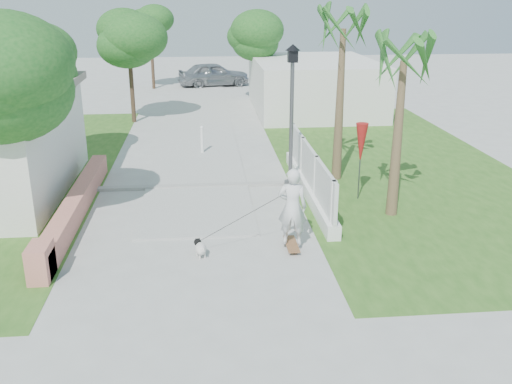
{
  "coord_description": "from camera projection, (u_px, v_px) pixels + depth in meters",
  "views": [
    {
      "loc": [
        0.24,
        -11.16,
        5.84
      ],
      "look_at": [
        1.53,
        2.28,
        1.1
      ],
      "focal_mm": 40.0,
      "sensor_mm": 36.0,
      "label": 1
    }
  ],
  "objects": [
    {
      "name": "skateboarder",
      "position": [
        276.0,
        211.0,
        13.42
      ],
      "size": [
        2.57,
        1.02,
        2.01
      ],
      "rotation": [
        0.0,
        0.0,
        2.92
      ],
      "color": "brown",
      "rests_on": "ground"
    },
    {
      "name": "tree_left_mid",
      "position": [
        26.0,
        68.0,
        18.72
      ],
      "size": [
        3.2,
        3.2,
        4.85
      ],
      "color": "#4C3826",
      "rests_on": "ground"
    },
    {
      "name": "tree_path_far",
      "position": [
        151.0,
        27.0,
        35.29
      ],
      "size": [
        3.2,
        3.2,
        5.17
      ],
      "color": "#4C3826",
      "rests_on": "ground"
    },
    {
      "name": "tree_path_right",
      "position": [
        256.0,
        39.0,
        30.3
      ],
      "size": [
        3.0,
        3.0,
        4.79
      ],
      "color": "#4C3826",
      "rests_on": "ground"
    },
    {
      "name": "building_right",
      "position": [
        313.0,
        85.0,
        29.41
      ],
      "size": [
        6.0,
        8.0,
        2.6
      ],
      "primitive_type": "cube",
      "color": "silver",
      "rests_on": "ground"
    },
    {
      "name": "parked_car",
      "position": [
        214.0,
        74.0,
        37.25
      ],
      "size": [
        4.89,
        2.91,
        1.56
      ],
      "primitive_type": "imported",
      "rotation": [
        0.0,
        0.0,
        1.82
      ],
      "color": "#AAADB2",
      "rests_on": "ground"
    },
    {
      "name": "palm_far",
      "position": [
        343.0,
        39.0,
        17.43
      ],
      "size": [
        1.8,
        1.8,
        5.3
      ],
      "color": "brown",
      "rests_on": "ground"
    },
    {
      "name": "grass_right",
      "position": [
        392.0,
        164.0,
        20.54
      ],
      "size": [
        8.0,
        20.0,
        0.01
      ],
      "primitive_type": "cube",
      "color": "#2D5B1C",
      "rests_on": "ground"
    },
    {
      "name": "lattice_fence",
      "position": [
        309.0,
        178.0,
        17.22
      ],
      "size": [
        0.35,
        7.0,
        1.5
      ],
      "color": "white",
      "rests_on": "ground"
    },
    {
      "name": "curb",
      "position": [
        197.0,
        186.0,
        18.02
      ],
      "size": [
        6.5,
        0.25,
        0.1
      ],
      "primitive_type": "cube",
      "color": "#999993",
      "rests_on": "ground"
    },
    {
      "name": "bollard",
      "position": [
        202.0,
        139.0,
        21.62
      ],
      "size": [
        0.14,
        0.14,
        1.09
      ],
      "color": "white",
      "rests_on": "ground"
    },
    {
      "name": "patio_umbrella",
      "position": [
        361.0,
        144.0,
        16.5
      ],
      "size": [
        0.36,
        0.36,
        2.3
      ],
      "color": "#59595E",
      "rests_on": "ground"
    },
    {
      "name": "palm_near",
      "position": [
        403.0,
        70.0,
        14.58
      ],
      "size": [
        1.8,
        1.8,
        4.7
      ],
      "color": "brown",
      "rests_on": "ground"
    },
    {
      "name": "dog",
      "position": [
        200.0,
        248.0,
        13.27
      ],
      "size": [
        0.39,
        0.57,
        0.41
      ],
      "rotation": [
        0.0,
        0.0,
        0.34
      ],
      "color": "silver",
      "rests_on": "ground"
    },
    {
      "name": "ground",
      "position": [
        196.0,
        276.0,
        12.4
      ],
      "size": [
        90.0,
        90.0,
        0.0
      ],
      "primitive_type": "plane",
      "color": "#B7B7B2",
      "rests_on": "ground"
    },
    {
      "name": "street_lamp",
      "position": [
        292.0,
        113.0,
        17.02
      ],
      "size": [
        0.44,
        0.44,
        4.44
      ],
      "color": "#59595E",
      "rests_on": "ground"
    },
    {
      "name": "path_strip",
      "position": [
        198.0,
        105.0,
        31.17
      ],
      "size": [
        3.2,
        36.0,
        0.06
      ],
      "primitive_type": "cube",
      "color": "#B7B7B2",
      "rests_on": "ground"
    },
    {
      "name": "tree_left_near",
      "position": [
        2.0,
        82.0,
        13.53
      ],
      "size": [
        3.6,
        3.6,
        5.28
      ],
      "color": "#4C3826",
      "rests_on": "ground"
    },
    {
      "name": "pink_wall",
      "position": [
        73.0,
        210.0,
        15.34
      ],
      "size": [
        0.45,
        8.2,
        0.8
      ],
      "color": "tan",
      "rests_on": "ground"
    },
    {
      "name": "tree_path_left",
      "position": [
        129.0,
        39.0,
        25.88
      ],
      "size": [
        3.4,
        3.4,
        5.23
      ],
      "color": "#4C3826",
      "rests_on": "ground"
    }
  ]
}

